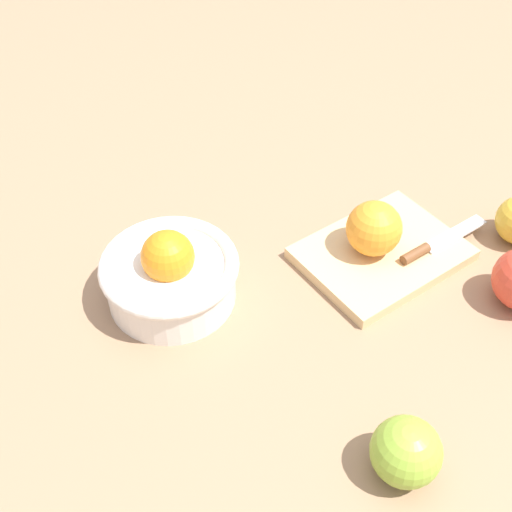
{
  "coord_description": "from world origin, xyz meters",
  "views": [
    {
      "loc": [
        -0.53,
        -0.33,
        0.66
      ],
      "look_at": [
        -0.08,
        0.1,
        0.04
      ],
      "focal_mm": 47.33,
      "sensor_mm": 36.0,
      "label": 1
    }
  ],
  "objects": [
    {
      "name": "ground_plane",
      "position": [
        0.0,
        0.0,
        0.0
      ],
      "size": [
        2.4,
        2.4,
        0.0
      ],
      "primitive_type": "plane",
      "color": "#997556"
    },
    {
      "name": "apple_front_left",
      "position": [
        -0.18,
        -0.2,
        0.04
      ],
      "size": [
        0.07,
        0.07,
        0.07
      ],
      "primitive_type": "sphere",
      "color": "#8EB738",
      "rests_on": "ground_plane"
    },
    {
      "name": "cutting_board",
      "position": [
        0.06,
        -0.0,
        0.01
      ],
      "size": [
        0.24,
        0.2,
        0.02
      ],
      "primitive_type": "cube",
      "rotation": [
        0.0,
        0.0,
        -0.18
      ],
      "color": "#DBB77F",
      "rests_on": "ground_plane"
    },
    {
      "name": "orange_on_board",
      "position": [
        0.05,
        0.01,
        0.05
      ],
      "size": [
        0.08,
        0.08,
        0.08
      ],
      "primitive_type": "sphere",
      "color": "orange",
      "rests_on": "cutting_board"
    },
    {
      "name": "bowl",
      "position": [
        -0.18,
        0.15,
        0.04
      ],
      "size": [
        0.18,
        0.18,
        0.11
      ],
      "color": "white",
      "rests_on": "ground_plane"
    },
    {
      "name": "knife",
      "position": [
        0.11,
        -0.05,
        0.02
      ],
      "size": [
        0.16,
        0.05,
        0.01
      ],
      "color": "silver",
      "rests_on": "cutting_board"
    }
  ]
}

